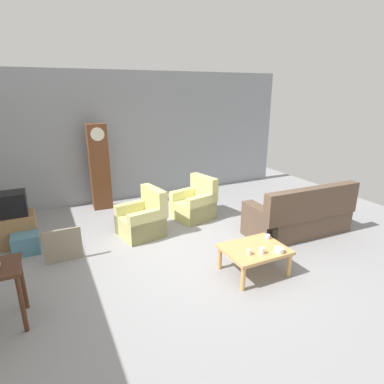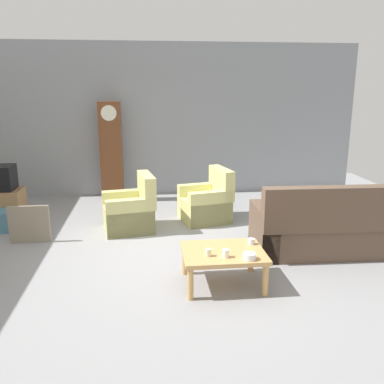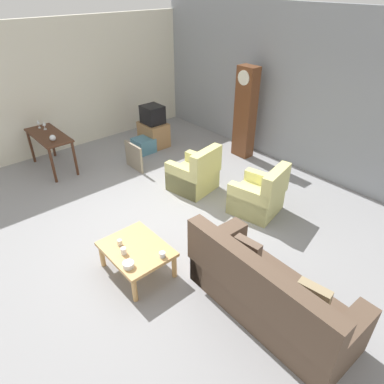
% 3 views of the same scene
% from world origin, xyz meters
% --- Properties ---
extents(ground_plane, '(10.40, 10.40, 0.00)m').
position_xyz_m(ground_plane, '(0.00, 0.00, 0.00)').
color(ground_plane, gray).
extents(garage_door_wall, '(8.40, 0.16, 3.20)m').
position_xyz_m(garage_door_wall, '(0.00, 3.60, 1.60)').
color(garage_door_wall, gray).
rests_on(garage_door_wall, ground_plane).
extents(couch_floral, '(2.13, 0.94, 1.04)m').
position_xyz_m(couch_floral, '(2.16, -0.10, 0.35)').
color(couch_floral, brown).
rests_on(couch_floral, ground_plane).
extents(armchair_olive_near, '(0.91, 0.89, 0.92)m').
position_xyz_m(armchair_olive_near, '(-0.66, 1.21, 0.31)').
color(armchair_olive_near, '#CCC67A').
rests_on(armchair_olive_near, ground_plane).
extents(armchair_olive_far, '(0.94, 0.92, 0.92)m').
position_xyz_m(armchair_olive_far, '(0.66, 1.55, 0.31)').
color(armchair_olive_far, '#D6D181').
rests_on(armchair_olive_far, ground_plane).
extents(coffee_table_wood, '(0.96, 0.76, 0.43)m').
position_xyz_m(coffee_table_wood, '(0.49, -0.88, 0.36)').
color(coffee_table_wood, tan).
rests_on(coffee_table_wood, ground_plane).
extents(grandfather_clock, '(0.44, 0.30, 2.02)m').
position_xyz_m(grandfather_clock, '(-1.09, 3.08, 1.02)').
color(grandfather_clock, brown).
rests_on(grandfather_clock, ground_plane).
extents(tv_stand_cabinet, '(0.68, 0.52, 0.58)m').
position_xyz_m(tv_stand_cabinet, '(-2.88, 1.83, 0.29)').
color(tv_stand_cabinet, '#997047').
rests_on(tv_stand_cabinet, ground_plane).
extents(tv_crt, '(0.48, 0.44, 0.42)m').
position_xyz_m(tv_crt, '(-2.88, 1.83, 0.79)').
color(tv_crt, black).
rests_on(tv_crt, tv_stand_cabinet).
extents(framed_picture_leaning, '(0.60, 0.05, 0.58)m').
position_xyz_m(framed_picture_leaning, '(-2.16, 0.79, 0.29)').
color(framed_picture_leaning, gray).
rests_on(framed_picture_leaning, ground_plane).
extents(storage_box_blue, '(0.45, 0.44, 0.34)m').
position_xyz_m(storage_box_blue, '(-2.73, 1.42, 0.17)').
color(storage_box_blue, teal).
rests_on(storage_box_blue, ground_plane).
extents(cup_white_porcelain, '(0.08, 0.08, 0.09)m').
position_xyz_m(cup_white_porcelain, '(0.48, -1.07, 0.47)').
color(cup_white_porcelain, white).
rests_on(cup_white_porcelain, coffee_table_wood).
extents(cup_blue_rimmed, '(0.08, 0.08, 0.07)m').
position_xyz_m(cup_blue_rimmed, '(0.87, -0.71, 0.46)').
color(cup_blue_rimmed, silver).
rests_on(cup_blue_rimmed, coffee_table_wood).
extents(cup_cream_tall, '(0.07, 0.07, 0.08)m').
position_xyz_m(cup_cream_tall, '(0.29, -1.01, 0.47)').
color(cup_cream_tall, beige).
rests_on(cup_cream_tall, coffee_table_wood).
extents(bowl_white_stacked, '(0.15, 0.15, 0.07)m').
position_xyz_m(bowl_white_stacked, '(0.74, -1.15, 0.46)').
color(bowl_white_stacked, white).
rests_on(bowl_white_stacked, coffee_table_wood).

